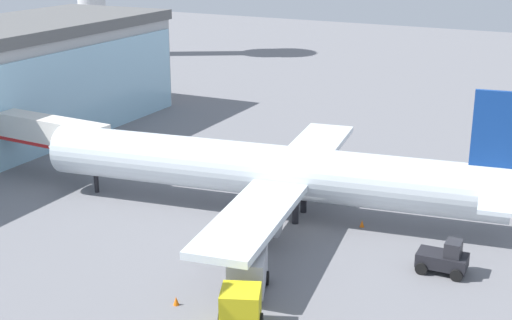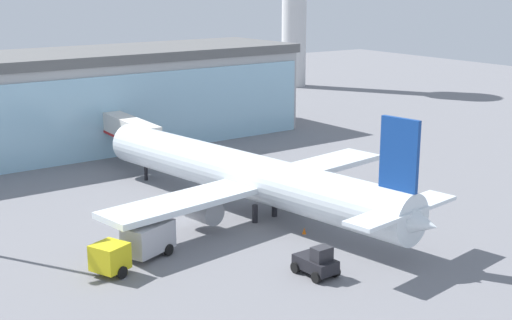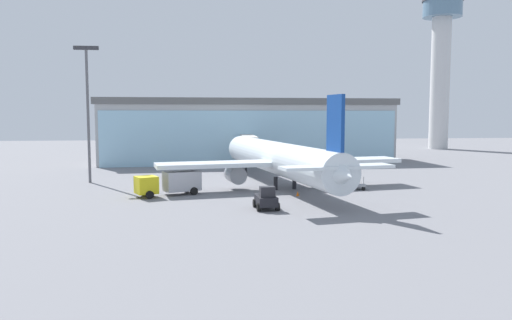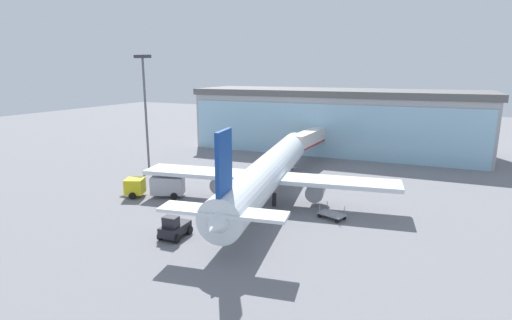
{
  "view_description": "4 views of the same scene",
  "coord_description": "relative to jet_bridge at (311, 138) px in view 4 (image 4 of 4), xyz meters",
  "views": [
    {
      "loc": [
        -45.99,
        -20.22,
        21.28
      ],
      "look_at": [
        -1.69,
        3.69,
        5.1
      ],
      "focal_mm": 50.0,
      "sensor_mm": 36.0,
      "label": 1
    },
    {
      "loc": [
        -33.35,
        -47.97,
        20.47
      ],
      "look_at": [
        1.92,
        4.06,
        4.73
      ],
      "focal_mm": 50.0,
      "sensor_mm": 36.0,
      "label": 2
    },
    {
      "loc": [
        -9.58,
        -58.22,
        9.24
      ],
      "look_at": [
        -2.4,
        2.91,
        3.51
      ],
      "focal_mm": 35.0,
      "sensor_mm": 36.0,
      "label": 3
    },
    {
      "loc": [
        19.32,
        -40.14,
        15.76
      ],
      "look_at": [
        -1.55,
        4.33,
        4.68
      ],
      "focal_mm": 28.0,
      "sensor_mm": 36.0,
      "label": 4
    }
  ],
  "objects": [
    {
      "name": "ground",
      "position": [
        1.07,
        -25.83,
        -4.23
      ],
      "size": [
        240.0,
        240.0,
        0.0
      ],
      "primitive_type": "plane",
      "color": "slate"
    },
    {
      "name": "terminal_building",
      "position": [
        1.08,
        12.46,
        1.82
      ],
      "size": [
        56.33,
        18.24,
        12.08
      ],
      "rotation": [
        0.0,
        0.0,
        0.04
      ],
      "color": "#ABABAB",
      "rests_on": "ground"
    },
    {
      "name": "jet_bridge",
      "position": [
        0.0,
        0.0,
        0.0
      ],
      "size": [
        2.65,
        14.23,
        5.6
      ],
      "rotation": [
        0.0,
        0.0,
        1.54
      ],
      "color": "silver",
      "rests_on": "ground"
    },
    {
      "name": "apron_light_mast",
      "position": [
        -22.95,
        -15.38,
        6.56
      ],
      "size": [
        3.2,
        0.4,
        18.1
      ],
      "color": "#59595E",
      "rests_on": "ground"
    },
    {
      "name": "airplane",
      "position": [
        1.67,
        -22.34,
        -0.65
      ],
      "size": [
        31.22,
        39.85,
        11.03
      ],
      "rotation": [
        0.0,
        0.0,
        1.74
      ],
      "color": "white",
      "rests_on": "ground"
    },
    {
      "name": "catering_truck",
      "position": [
        -11.59,
        -27.35,
        -2.76
      ],
      "size": [
        7.57,
        4.93,
        2.65
      ],
      "rotation": [
        0.0,
        0.0,
        3.55
      ],
      "color": "yellow",
      "rests_on": "ground"
    },
    {
      "name": "baggage_cart",
      "position": [
        10.48,
        -25.45,
        -3.73
      ],
      "size": [
        3.17,
        2.43,
        1.5
      ],
      "rotation": [
        0.0,
        0.0,
        2.81
      ],
      "color": "gray",
      "rests_on": "ground"
    },
    {
      "name": "pushback_tug",
      "position": [
        -1.96,
        -36.81,
        -3.25
      ],
      "size": [
        2.31,
        3.29,
        2.3
      ],
      "rotation": [
        0.0,
        0.0,
        1.63
      ],
      "color": "black",
      "rests_on": "ground"
    },
    {
      "name": "safety_cone_nose",
      "position": [
        2.63,
        -29.49,
        -3.95
      ],
      "size": [
        0.36,
        0.36,
        0.55
      ],
      "primitive_type": "cone",
      "color": "orange",
      "rests_on": "ground"
    },
    {
      "name": "safety_cone_wingtip",
      "position": [
        -13.86,
        -23.86,
        -3.95
      ],
      "size": [
        0.36,
        0.36,
        0.55
      ],
      "primitive_type": "cone",
      "color": "orange",
      "rests_on": "ground"
    }
  ]
}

